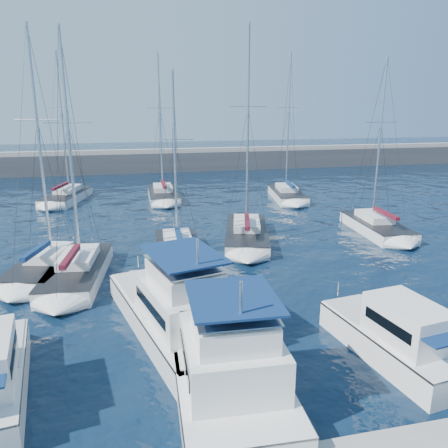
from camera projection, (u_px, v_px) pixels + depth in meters
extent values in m
plane|color=black|center=(237.00, 311.00, 22.47)|extent=(220.00, 220.00, 0.00)
cube|color=#424244|center=(158.00, 164.00, 71.14)|extent=(160.00, 6.00, 4.00)
cube|color=gray|center=(157.00, 150.00, 70.56)|extent=(160.00, 1.20, 0.50)
cube|color=silver|center=(174.00, 322.00, 20.51)|extent=(5.99, 10.99, 1.60)
cube|color=#262628|center=(173.00, 308.00, 20.31)|extent=(6.06, 11.01, 0.08)
cube|color=silver|center=(183.00, 301.00, 19.00)|extent=(4.10, 5.43, 1.60)
cube|color=black|center=(183.00, 300.00, 18.98)|extent=(3.92, 4.51, 0.45)
cube|color=silver|center=(184.00, 276.00, 18.50)|extent=(3.16, 3.87, 0.90)
cube|color=#0D264F|center=(184.00, 254.00, 18.23)|extent=(3.57, 4.42, 0.08)
cube|color=white|center=(226.00, 378.00, 16.33)|extent=(4.11, 8.89, 1.60)
cube|color=#262628|center=(226.00, 360.00, 16.13)|extent=(4.18, 8.89, 0.08)
cube|color=white|center=(231.00, 355.00, 14.90)|extent=(3.34, 4.18, 1.60)
cube|color=black|center=(231.00, 353.00, 14.87)|extent=(3.37, 3.38, 0.45)
cube|color=white|center=(233.00, 325.00, 14.38)|extent=(2.66, 2.94, 0.90)
cube|color=#0D264F|center=(233.00, 297.00, 14.11)|extent=(2.99, 3.36, 0.08)
cube|color=white|center=(389.00, 348.00, 18.35)|extent=(3.29, 7.10, 1.60)
cube|color=#262628|center=(391.00, 332.00, 18.15)|extent=(3.34, 7.10, 0.08)
cube|color=white|center=(408.00, 322.00, 17.18)|extent=(2.43, 3.42, 1.60)
cube|color=black|center=(408.00, 320.00, 17.15)|extent=(2.38, 2.80, 0.45)
cube|color=#0D264F|center=(434.00, 330.00, 15.97)|extent=(2.16, 2.33, 0.07)
cube|color=white|center=(48.00, 270.00, 27.34)|extent=(4.86, 7.87, 1.30)
cube|color=#262628|center=(47.00, 260.00, 27.18)|extent=(4.92, 7.89, 0.06)
cube|color=white|center=(49.00, 253.00, 27.54)|extent=(2.74, 3.61, 0.55)
cylinder|color=silver|center=(39.00, 143.00, 26.00)|extent=(0.18, 0.18, 13.32)
cylinder|color=silver|center=(37.00, 253.00, 25.89)|extent=(1.10, 3.56, 0.12)
cube|color=#0D264F|center=(36.00, 251.00, 25.75)|extent=(1.22, 3.27, 0.28)
cube|color=white|center=(78.00, 275.00, 26.55)|extent=(3.97, 8.68, 1.30)
cube|color=#262628|center=(77.00, 265.00, 26.39)|extent=(4.02, 8.68, 0.06)
cube|color=white|center=(79.00, 257.00, 26.81)|extent=(2.37, 3.87, 0.55)
cylinder|color=silver|center=(70.00, 146.00, 25.33)|extent=(0.18, 0.18, 13.09)
cylinder|color=silver|center=(71.00, 258.00, 24.95)|extent=(0.61, 4.18, 0.12)
cube|color=#4E0F1B|center=(70.00, 256.00, 24.82)|extent=(0.79, 3.79, 0.28)
cube|color=white|center=(178.00, 254.00, 30.17)|extent=(3.27, 8.30, 1.30)
cube|color=#262628|center=(178.00, 246.00, 30.01)|extent=(3.33, 8.31, 0.06)
cube|color=white|center=(178.00, 239.00, 30.41)|extent=(2.05, 3.66, 0.55)
cylinder|color=silver|center=(175.00, 156.00, 29.20)|extent=(0.18, 0.18, 11.03)
cylinder|color=silver|center=(179.00, 239.00, 28.61)|extent=(0.31, 4.09, 0.12)
cube|color=#0D264F|center=(179.00, 237.00, 28.48)|extent=(0.52, 3.69, 0.28)
cube|color=silver|center=(246.00, 237.00, 34.13)|extent=(5.34, 9.72, 1.30)
cube|color=#262628|center=(247.00, 229.00, 33.96)|extent=(5.40, 9.74, 0.06)
cube|color=silver|center=(247.00, 223.00, 34.44)|extent=(2.97, 4.42, 0.55)
cylinder|color=silver|center=(248.00, 126.00, 32.81)|extent=(0.18, 0.18, 14.54)
cylinder|color=silver|center=(247.00, 223.00, 32.40)|extent=(1.29, 4.50, 0.12)
cube|color=#4E0F1B|center=(247.00, 221.00, 32.26)|extent=(1.39, 4.11, 0.28)
cube|color=white|center=(376.00, 229.00, 36.33)|extent=(3.65, 8.35, 1.30)
cube|color=#262628|center=(377.00, 222.00, 36.16)|extent=(3.71, 8.36, 0.06)
cube|color=white|center=(374.00, 216.00, 36.57)|extent=(2.23, 3.71, 0.55)
cylinder|color=silver|center=(380.00, 138.00, 35.16)|extent=(0.18, 0.18, 12.52)
cylinder|color=silver|center=(385.00, 215.00, 34.77)|extent=(0.45, 4.06, 0.12)
cube|color=#4E0F1B|center=(386.00, 214.00, 34.64)|extent=(0.65, 3.68, 0.28)
cube|color=white|center=(67.00, 198.00, 48.22)|extent=(5.05, 9.29, 1.30)
cube|color=#262628|center=(66.00, 193.00, 48.05)|extent=(5.11, 9.30, 0.06)
cube|color=white|center=(68.00, 189.00, 48.50)|extent=(2.83, 4.22, 0.55)
cylinder|color=silver|center=(62.00, 121.00, 46.88)|extent=(0.18, 0.18, 14.33)
cylinder|color=silver|center=(61.00, 187.00, 46.55)|extent=(1.19, 4.31, 0.12)
cube|color=#4E0F1B|center=(60.00, 186.00, 46.41)|extent=(1.30, 3.94, 0.28)
cube|color=silver|center=(163.00, 197.00, 49.11)|extent=(3.26, 8.58, 1.30)
cube|color=#262628|center=(163.00, 191.00, 48.94)|extent=(3.32, 8.59, 0.06)
cube|color=silver|center=(163.00, 188.00, 49.36)|extent=(2.08, 3.77, 0.55)
cylinder|color=silver|center=(160.00, 121.00, 47.74)|extent=(0.18, 0.18, 14.22)
cylinder|color=silver|center=(164.00, 186.00, 47.50)|extent=(0.20, 4.27, 0.12)
cube|color=#4E0F1B|center=(164.00, 184.00, 47.37)|extent=(0.42, 3.84, 0.28)
cube|color=white|center=(287.00, 197.00, 49.19)|extent=(4.23, 8.59, 1.30)
cube|color=#262628|center=(287.00, 191.00, 49.02)|extent=(4.29, 8.60, 0.06)
cube|color=white|center=(287.00, 188.00, 49.43)|extent=(2.48, 3.86, 0.55)
cylinder|color=silver|center=(288.00, 121.00, 47.80)|extent=(0.18, 0.18, 14.30)
cylinder|color=silver|center=(290.00, 185.00, 47.60)|extent=(0.75, 4.08, 0.12)
cube|color=#0D264F|center=(290.00, 184.00, 47.47)|extent=(0.92, 3.71, 0.28)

